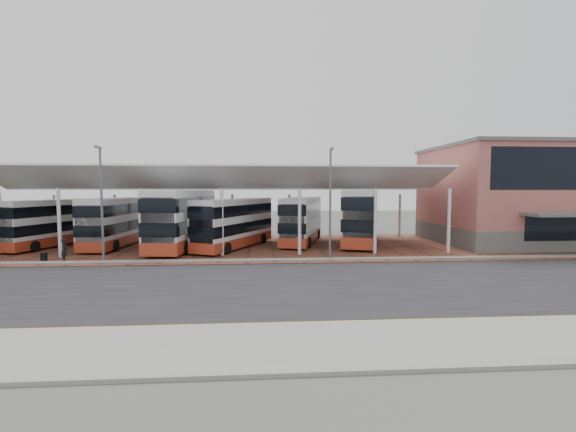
# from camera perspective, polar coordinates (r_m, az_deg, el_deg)

# --- Properties ---
(ground) EXTENTS (140.00, 140.00, 0.00)m
(ground) POSITION_cam_1_polar(r_m,az_deg,el_deg) (21.96, 3.95, -9.59)
(ground) COLOR #484A45
(road) EXTENTS (120.00, 14.00, 0.02)m
(road) POSITION_cam_1_polar(r_m,az_deg,el_deg) (21.00, 4.33, -10.20)
(road) COLOR black
(road) RESTS_ON ground
(forecourt) EXTENTS (72.00, 16.00, 0.06)m
(forecourt) POSITION_cam_1_polar(r_m,az_deg,el_deg) (34.88, 4.26, -4.46)
(forecourt) COLOR brown
(forecourt) RESTS_ON ground
(sidewalk) EXTENTS (120.00, 4.00, 0.14)m
(sidewalk) POSITION_cam_1_polar(r_m,az_deg,el_deg) (13.49, 9.50, -18.20)
(sidewalk) COLOR slate
(sidewalk) RESTS_ON ground
(north_kerb) EXTENTS (120.00, 0.80, 0.14)m
(north_kerb) POSITION_cam_1_polar(r_m,az_deg,el_deg) (27.97, 2.19, -6.48)
(north_kerb) COLOR slate
(north_kerb) RESTS_ON ground
(yellow_line_near) EXTENTS (120.00, 0.12, 0.01)m
(yellow_line_near) POSITION_cam_1_polar(r_m,az_deg,el_deg) (15.33, 7.69, -15.59)
(yellow_line_near) COLOR #DBAF00
(yellow_line_near) RESTS_ON road
(yellow_line_far) EXTENTS (120.00, 0.12, 0.01)m
(yellow_line_far) POSITION_cam_1_polar(r_m,az_deg,el_deg) (15.61, 7.46, -15.23)
(yellow_line_far) COLOR #DBAF00
(yellow_line_far) RESTS_ON road
(canopy) EXTENTS (37.00, 11.63, 7.07)m
(canopy) POSITION_cam_1_polar(r_m,az_deg,el_deg) (35.22, -8.95, 4.99)
(canopy) COLOR silver
(canopy) RESTS_ON ground
(terminal) EXTENTS (18.40, 14.40, 9.25)m
(terminal) POSITION_cam_1_polar(r_m,az_deg,el_deg) (43.63, 32.58, 2.72)
(terminal) COLOR #585652
(terminal) RESTS_ON ground
(lamp_west) EXTENTS (0.16, 0.90, 8.07)m
(lamp_west) POSITION_cam_1_polar(r_m,az_deg,el_deg) (29.56, -25.91, 2.05)
(lamp_west) COLOR #595B62
(lamp_west) RESTS_ON ground
(lamp_east) EXTENTS (0.16, 0.90, 8.07)m
(lamp_east) POSITION_cam_1_polar(r_m,az_deg,el_deg) (27.87, 6.29, 2.34)
(lamp_east) COLOR #595B62
(lamp_east) RESTS_ON ground
(bus_0) EXTENTS (4.87, 10.34, 4.15)m
(bus_0) POSITION_cam_1_polar(r_m,az_deg,el_deg) (40.41, -31.48, -0.89)
(bus_0) COLOR silver
(bus_0) RESTS_ON forecourt
(bus_1) EXTENTS (3.11, 10.56, 4.30)m
(bus_1) POSITION_cam_1_polar(r_m,az_deg,el_deg) (37.91, -23.88, -0.82)
(bus_1) COLOR silver
(bus_1) RESTS_ON forecourt
(bus_2) EXTENTS (4.08, 12.35, 5.00)m
(bus_2) POSITION_cam_1_polar(r_m,az_deg,el_deg) (34.89, -15.24, -0.44)
(bus_2) COLOR silver
(bus_2) RESTS_ON forecourt
(bus_3) EXTENTS (6.59, 10.32, 4.25)m
(bus_3) POSITION_cam_1_polar(r_m,az_deg,el_deg) (33.85, -7.90, -1.10)
(bus_3) COLOR silver
(bus_3) RESTS_ON forecourt
(bus_4) EXTENTS (5.09, 10.70, 4.30)m
(bus_4) POSITION_cam_1_polar(r_m,az_deg,el_deg) (36.75, 2.08, -0.62)
(bus_4) COLOR silver
(bus_4) RESTS_ON forecourt
(bus_5) EXTENTS (6.14, 12.43, 5.00)m
(bus_5) POSITION_cam_1_polar(r_m,az_deg,el_deg) (37.25, 10.72, -0.09)
(bus_5) COLOR silver
(bus_5) RESTS_ON forecourt
(pedestrian) EXTENTS (0.54, 0.68, 1.62)m
(pedestrian) POSITION_cam_1_polar(r_m,az_deg,el_deg) (31.67, -30.22, -4.33)
(pedestrian) COLOR black
(pedestrian) RESTS_ON forecourt
(suitcase) EXTENTS (0.36, 0.26, 0.62)m
(suitcase) POSITION_cam_1_polar(r_m,az_deg,el_deg) (32.18, -32.45, -5.19)
(suitcase) COLOR black
(suitcase) RESTS_ON forecourt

